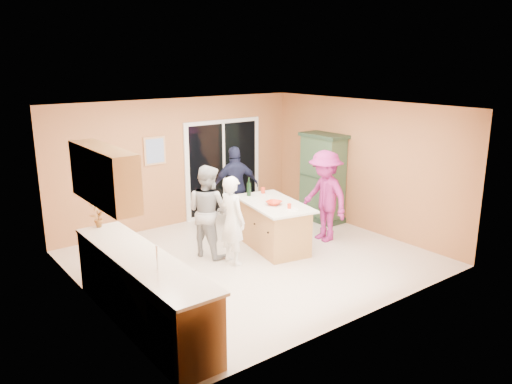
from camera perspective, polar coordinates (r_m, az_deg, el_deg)
floor at (r=8.72m, az=-0.39°, el=-7.62°), size 5.50×5.50×0.00m
ceiling at (r=8.09m, az=-0.42°, el=9.66°), size 5.50×5.00×0.10m
wall_back at (r=10.37m, az=-8.74°, el=3.39°), size 5.50×0.10×2.60m
wall_front at (r=6.56m, az=12.83°, el=-3.59°), size 5.50×0.10×2.60m
wall_left at (r=7.07m, az=-18.56°, el=-2.65°), size 0.10×5.00×2.60m
wall_right at (r=10.15m, az=12.13°, el=2.99°), size 0.10×5.00×2.60m
left_cabinet_run at (r=6.56m, az=-12.33°, el=-11.47°), size 0.65×3.05×1.24m
upper_cabinets at (r=6.80m, az=-17.01°, el=1.81°), size 0.35×1.60×0.75m
sliding_door at (r=10.92m, az=-3.76°, el=2.77°), size 1.90×0.07×2.10m
framed_picture at (r=10.05m, az=-11.50°, el=4.64°), size 0.46×0.04×0.56m
kitchen_island at (r=9.07m, az=1.99°, el=-3.98°), size 1.18×1.77×0.86m
green_hutch at (r=10.62m, az=7.61°, el=1.53°), size 0.53×1.01×1.86m
woman_white at (r=8.29m, az=-2.73°, el=-3.26°), size 0.41×0.58×1.51m
woman_grey at (r=8.66m, az=-5.56°, el=-2.17°), size 0.83×0.94×1.61m
woman_navy at (r=10.19m, az=-2.34°, el=0.63°), size 1.05×0.68×1.66m
woman_magenta at (r=9.43m, az=7.88°, el=-0.46°), size 0.72×1.16×1.73m
serving_bowl at (r=8.79m, az=2.06°, el=-1.26°), size 0.34×0.34×0.07m
tulip_vase at (r=7.68m, az=-17.64°, el=-2.40°), size 0.24×0.18×0.41m
tumbler_near at (r=9.54m, az=0.81°, el=0.19°), size 0.10×0.10×0.11m
tumbler_far at (r=8.54m, az=3.82°, el=-1.65°), size 0.09×0.09×0.10m
wine_bottle at (r=9.35m, az=-0.82°, el=0.39°), size 0.08×0.08×0.35m
white_plate at (r=8.52m, az=4.16°, el=-1.99°), size 0.26×0.26×0.02m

